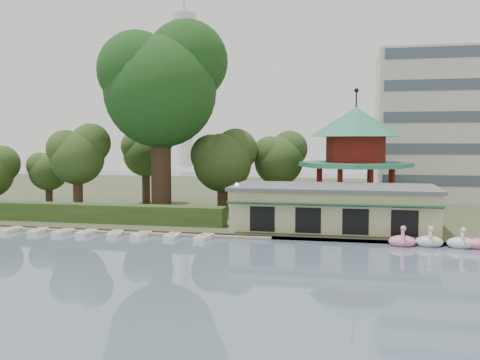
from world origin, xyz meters
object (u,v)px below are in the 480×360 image
(pavilion, at_px, (356,149))
(big_tree, at_px, (162,82))
(dock, at_px, (90,231))
(boathouse, at_px, (333,206))

(pavilion, relative_size, big_tree, 0.63)
(big_tree, bearing_deg, dock, -106.06)
(dock, bearing_deg, big_tree, 73.94)
(dock, relative_size, big_tree, 1.58)
(dock, distance_m, pavilion, 29.14)
(boathouse, relative_size, pavilion, 1.38)
(dock, relative_size, pavilion, 2.52)
(big_tree, bearing_deg, boathouse, -18.29)
(dock, height_order, boathouse, boathouse)
(dock, height_order, big_tree, big_tree)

